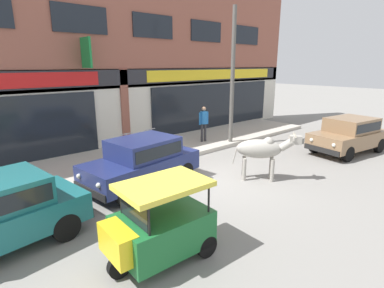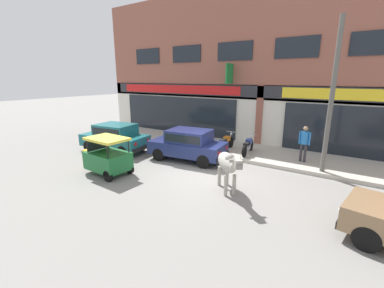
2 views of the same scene
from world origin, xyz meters
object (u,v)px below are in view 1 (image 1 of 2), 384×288
object	(u,v)px
auto_rickshaw	(159,227)
utility_pole	(233,77)
pedestrian	(204,120)
car_2	(349,133)
motorcycle_1	(160,143)
car_0	(142,160)
motorcycle_0	(136,149)
cow	(262,149)

from	to	relation	value
auto_rickshaw	utility_pole	world-z (taller)	utility_pole
auto_rickshaw	pedestrian	bearing A→B (deg)	40.65
car_2	pedestrian	distance (m)	6.14
motorcycle_1	auto_rickshaw	bearing A→B (deg)	-125.91
auto_rickshaw	utility_pole	bearing A→B (deg)	32.50
auto_rickshaw	motorcycle_1	size ratio (longest dim) A/B	1.11
car_0	utility_pole	xyz separation A→B (m)	(5.56, 1.36, 2.24)
auto_rickshaw	motorcycle_1	bearing A→B (deg)	54.09
motorcycle_0	auto_rickshaw	bearing A→B (deg)	-117.13
pedestrian	utility_pole	size ratio (longest dim) A/B	0.28
car_0	motorcycle_0	size ratio (longest dim) A/B	2.07
pedestrian	motorcycle_0	bearing A→B (deg)	-176.56
car_0	pedestrian	distance (m)	5.15
auto_rickshaw	motorcycle_0	distance (m)	5.91
cow	motorcycle_0	bearing A→B (deg)	117.17
utility_pole	motorcycle_1	bearing A→B (deg)	168.43
cow	car_2	xyz separation A→B (m)	(5.28, -0.58, -0.19)
motorcycle_1	utility_pole	size ratio (longest dim) A/B	0.31
cow	utility_pole	bearing A→B (deg)	54.37
auto_rickshaw	motorcycle_0	world-z (taller)	auto_rickshaw
cow	pedestrian	size ratio (longest dim) A/B	1.09
auto_rickshaw	cow	bearing A→B (deg)	13.64
motorcycle_0	cow	bearing A→B (deg)	-62.83
motorcycle_0	pedestrian	xyz separation A→B (m)	(3.69, 0.22, 0.60)
car_2	pedestrian	bearing A→B (deg)	127.05
motorcycle_0	utility_pole	xyz separation A→B (m)	(4.60, -0.61, 2.50)
car_0	motorcycle_1	xyz separation A→B (m)	(2.14, 2.06, -0.26)
car_2	motorcycle_0	xyz separation A→B (m)	(-7.38, 4.67, -0.26)
car_2	cow	bearing A→B (deg)	173.78
car_0	car_2	distance (m)	8.77
car_0	cow	bearing A→B (deg)	-34.63
pedestrian	utility_pole	xyz separation A→B (m)	(0.91, -0.83, 1.90)
cow	motorcycle_1	xyz separation A→B (m)	(-0.92, 4.18, -0.45)
car_0	motorcycle_0	distance (m)	2.21
car_2	motorcycle_1	world-z (taller)	car_2
car_0	car_2	world-z (taller)	same
motorcycle_1	cow	bearing A→B (deg)	-77.53
car_0	pedestrian	size ratio (longest dim) A/B	2.34
motorcycle_0	motorcycle_1	bearing A→B (deg)	4.27
utility_pole	car_0	bearing A→B (deg)	-166.21
car_0	pedestrian	xyz separation A→B (m)	(4.65, 2.20, 0.34)
motorcycle_0	car_2	bearing A→B (deg)	-32.33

